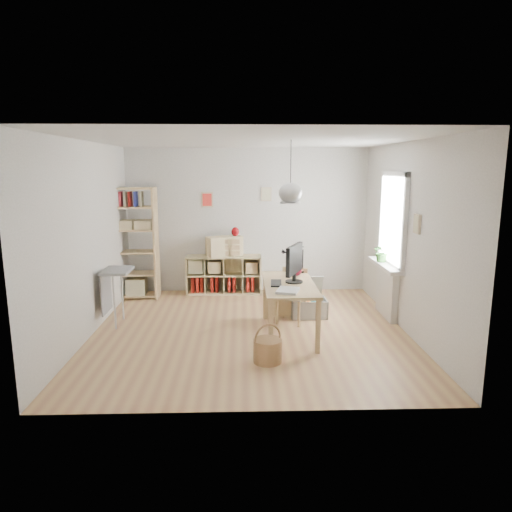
{
  "coord_description": "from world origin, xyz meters",
  "views": [
    {
      "loc": [
        -0.11,
        -6.32,
        2.33
      ],
      "look_at": [
        0.1,
        0.3,
        1.05
      ],
      "focal_mm": 32.0,
      "sensor_mm": 36.0,
      "label": 1
    }
  ],
  "objects_px": {
    "storage_chest": "(308,304)",
    "drawer_chest": "(224,246)",
    "chair": "(292,292)",
    "monitor": "(294,261)",
    "desk": "(289,289)",
    "tall_bookshelf": "(134,239)",
    "cube_shelf": "(223,277)"
  },
  "relations": [
    {
      "from": "drawer_chest",
      "to": "tall_bookshelf",
      "type": "bearing_deg",
      "value": 163.77
    },
    {
      "from": "desk",
      "to": "chair",
      "type": "xyz_separation_m",
      "value": [
        0.11,
        0.55,
        -0.19
      ]
    },
    {
      "from": "tall_bookshelf",
      "to": "monitor",
      "type": "height_order",
      "value": "tall_bookshelf"
    },
    {
      "from": "cube_shelf",
      "to": "tall_bookshelf",
      "type": "distance_m",
      "value": 1.77
    },
    {
      "from": "desk",
      "to": "tall_bookshelf",
      "type": "height_order",
      "value": "tall_bookshelf"
    },
    {
      "from": "monitor",
      "to": "drawer_chest",
      "type": "relative_size",
      "value": 0.92
    },
    {
      "from": "desk",
      "to": "storage_chest",
      "type": "height_order",
      "value": "desk"
    },
    {
      "from": "storage_chest",
      "to": "drawer_chest",
      "type": "distance_m",
      "value": 2.07
    },
    {
      "from": "storage_chest",
      "to": "monitor",
      "type": "height_order",
      "value": "monitor"
    },
    {
      "from": "storage_chest",
      "to": "desk",
      "type": "bearing_deg",
      "value": -116.71
    },
    {
      "from": "desk",
      "to": "chair",
      "type": "distance_m",
      "value": 0.59
    },
    {
      "from": "cube_shelf",
      "to": "drawer_chest",
      "type": "relative_size",
      "value": 2.19
    },
    {
      "from": "desk",
      "to": "cube_shelf",
      "type": "bearing_deg",
      "value": 114.61
    },
    {
      "from": "desk",
      "to": "tall_bookshelf",
      "type": "distance_m",
      "value": 3.27
    },
    {
      "from": "storage_chest",
      "to": "chair",
      "type": "bearing_deg",
      "value": -137.78
    },
    {
      "from": "tall_bookshelf",
      "to": "storage_chest",
      "type": "height_order",
      "value": "tall_bookshelf"
    },
    {
      "from": "cube_shelf",
      "to": "chair",
      "type": "height_order",
      "value": "chair"
    },
    {
      "from": "chair",
      "to": "tall_bookshelf",
      "type": "bearing_deg",
      "value": 175.71
    },
    {
      "from": "storage_chest",
      "to": "monitor",
      "type": "distance_m",
      "value": 1.21
    },
    {
      "from": "tall_bookshelf",
      "to": "drawer_chest",
      "type": "bearing_deg",
      "value": 8.51
    },
    {
      "from": "desk",
      "to": "tall_bookshelf",
      "type": "relative_size",
      "value": 0.75
    },
    {
      "from": "tall_bookshelf",
      "to": "drawer_chest",
      "type": "xyz_separation_m",
      "value": [
        1.6,
        0.24,
        -0.19
      ]
    },
    {
      "from": "chair",
      "to": "monitor",
      "type": "xyz_separation_m",
      "value": [
        -0.04,
        -0.52,
        0.58
      ]
    },
    {
      "from": "tall_bookshelf",
      "to": "monitor",
      "type": "xyz_separation_m",
      "value": [
        2.66,
        -1.92,
        -0.04
      ]
    },
    {
      "from": "tall_bookshelf",
      "to": "monitor",
      "type": "relative_size",
      "value": 3.41
    },
    {
      "from": "cube_shelf",
      "to": "tall_bookshelf",
      "type": "height_order",
      "value": "tall_bookshelf"
    },
    {
      "from": "desk",
      "to": "monitor",
      "type": "relative_size",
      "value": 2.56
    },
    {
      "from": "desk",
      "to": "tall_bookshelf",
      "type": "bearing_deg",
      "value": 142.99
    },
    {
      "from": "cube_shelf",
      "to": "chair",
      "type": "bearing_deg",
      "value": -55.98
    },
    {
      "from": "cube_shelf",
      "to": "chair",
      "type": "xyz_separation_m",
      "value": [
        1.13,
        -1.68,
        0.17
      ]
    },
    {
      "from": "chair",
      "to": "monitor",
      "type": "distance_m",
      "value": 0.79
    },
    {
      "from": "desk",
      "to": "cube_shelf",
      "type": "distance_m",
      "value": 2.48
    }
  ]
}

